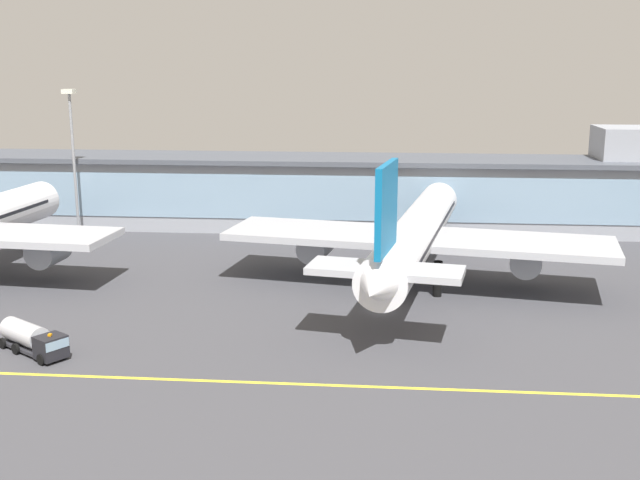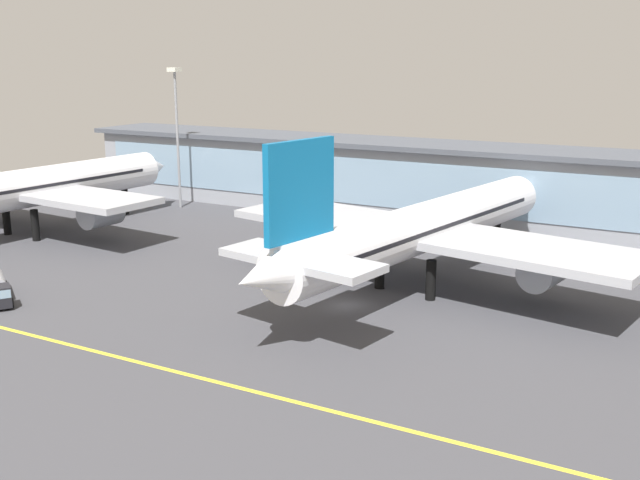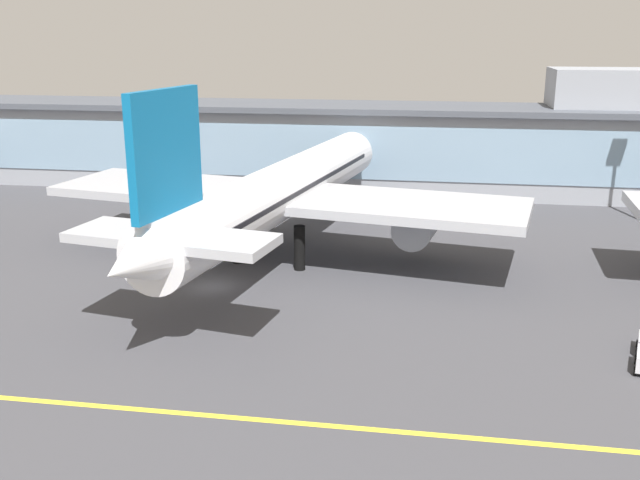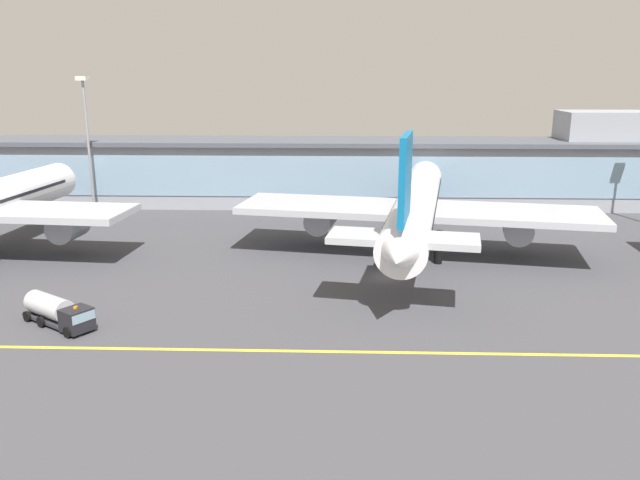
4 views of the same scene
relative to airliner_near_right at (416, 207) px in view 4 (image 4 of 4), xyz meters
name	(u,v)px [view 4 (image 4 of 4)]	position (x,y,z in m)	size (l,w,h in m)	color
ground_plane	(388,277)	(-4.29, -10.02, -6.75)	(200.57, 200.57, 0.00)	#424247
taxiway_centreline_stripe	(405,353)	(-4.29, -32.02, -6.75)	(160.46, 0.50, 0.01)	yellow
terminal_building	(382,170)	(-2.46, 34.49, -0.17)	(146.26, 14.00, 17.53)	#9399A3
airliner_near_right	(416,207)	(0.00, 0.00, 0.00)	(50.03, 58.35, 18.52)	black
fuel_tanker_truck	(59,312)	(-38.05, -26.89, -5.25)	(8.85, 7.08, 2.90)	black
apron_light_mast_west	(87,126)	(-53.60, 23.14, 8.83)	(1.80, 1.80, 23.86)	gray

